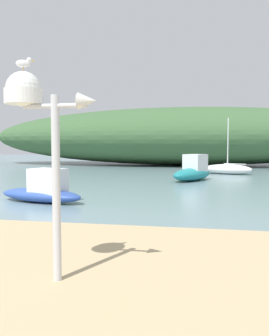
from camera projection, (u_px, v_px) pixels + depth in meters
name	position (u px, v px, depth m)	size (l,w,h in m)	color
distant_hill	(182.00, 136.00, 37.61)	(42.51, 12.18, 6.11)	#3D6038
mast_structure	(33.00, 108.00, 5.03)	(1.35, 0.55, 3.02)	silver
seagull_on_radar	(24.00, 63.00, 5.02)	(0.26, 0.18, 0.20)	orange
motorboat_inner_mooring	(43.00, 190.00, 13.29)	(3.75, 1.97, 1.28)	#2D4C9E
sailboat_far_right	(227.00, 169.00, 25.99)	(3.77, 2.28, 4.13)	white
motorboat_outer_mooring	(193.00, 171.00, 21.28)	(2.92, 3.86, 1.59)	teal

